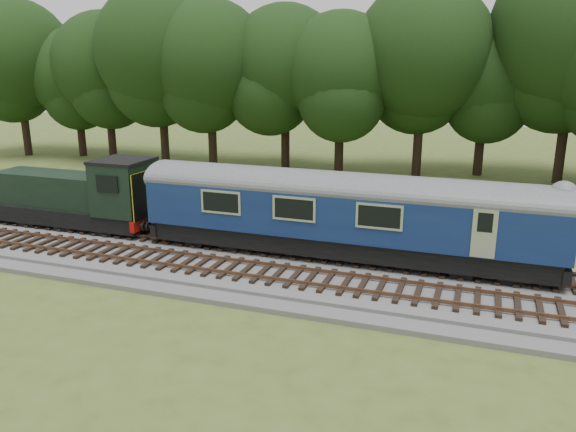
% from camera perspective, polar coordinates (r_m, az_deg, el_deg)
% --- Properties ---
extents(ground, '(120.00, 120.00, 0.00)m').
position_cam_1_polar(ground, '(25.74, -7.10, -4.51)').
color(ground, '#43551F').
rests_on(ground, ground).
extents(ballast, '(70.00, 7.00, 0.35)m').
position_cam_1_polar(ballast, '(25.68, -7.11, -4.14)').
color(ballast, '#4C4C4F').
rests_on(ballast, ground).
extents(track_north, '(67.20, 2.40, 0.21)m').
position_cam_1_polar(track_north, '(26.79, -5.80, -2.71)').
color(track_north, black).
rests_on(track_north, ballast).
extents(track_south, '(67.20, 2.40, 0.21)m').
position_cam_1_polar(track_south, '(24.27, -8.82, -4.80)').
color(track_south, black).
rests_on(track_south, ballast).
extents(fence, '(64.00, 0.12, 1.00)m').
position_cam_1_polar(fence, '(29.60, -3.24, -1.69)').
color(fence, '#6B6054').
rests_on(fence, ground).
extents(tree_line, '(70.00, 8.00, 18.00)m').
position_cam_1_polar(tree_line, '(45.76, 5.24, 4.51)').
color(tree_line, black).
rests_on(tree_line, ground).
extents(dmu_railcar, '(18.05, 2.86, 3.88)m').
position_cam_1_polar(dmu_railcar, '(24.40, 5.71, 0.82)').
color(dmu_railcar, black).
rests_on(dmu_railcar, ground).
extents(shunter_loco, '(8.91, 2.60, 3.38)m').
position_cam_1_polar(shunter_loco, '(30.85, -20.31, 1.86)').
color(shunter_loco, black).
rests_on(shunter_loco, ground).
extents(worker, '(0.72, 0.50, 1.90)m').
position_cam_1_polar(worker, '(27.45, -12.84, -0.64)').
color(worker, orange).
rests_on(worker, ballast).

